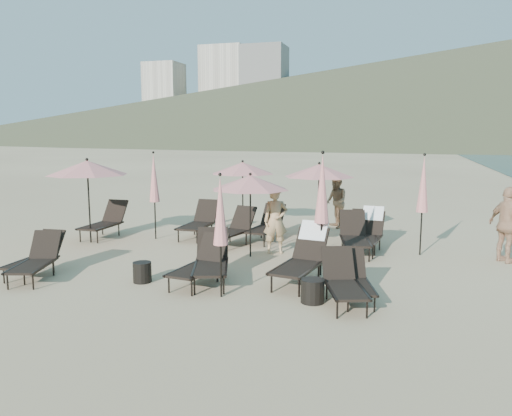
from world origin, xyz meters
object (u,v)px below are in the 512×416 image
(lounger_7, at_px, (199,221))
(lounger_10, at_px, (354,235))
(lounger_4, at_px, (343,281))
(lounger_8, at_px, (233,228))
(side_table_0, at_px, (142,272))
(side_table_1, at_px, (313,291))
(lounger_9, at_px, (266,225))
(umbrella_open_0, at_px, (87,168))
(umbrella_closed_3, at_px, (322,189))
(umbrella_open_2, at_px, (243,168))
(umbrella_closed_1, at_px, (423,185))
(beachgoer_a, at_px, (276,221))
(lounger_3, at_px, (303,255))
(umbrella_closed_0, at_px, (220,211))
(beachgoer_c, at_px, (508,225))
(umbrella_open_1, at_px, (250,183))
(lounger_6, at_px, (105,221))
(lounger_13, at_px, (364,232))
(umbrella_open_3, at_px, (319,171))
(lounger_0, at_px, (36,256))
(lounger_2, at_px, (211,259))
(lounger_11, at_px, (369,231))
(lounger_1, at_px, (36,259))
(umbrella_closed_2, at_px, (154,178))

(lounger_7, distance_m, lounger_10, 4.71)
(lounger_4, xyz_separation_m, lounger_8, (-3.55, 4.02, 0.04))
(lounger_7, bearing_deg, lounger_8, -28.65)
(side_table_0, xyz_separation_m, side_table_1, (3.63, -0.22, 0.00))
(lounger_9, bearing_deg, umbrella_open_0, -153.72)
(lounger_7, height_order, umbrella_closed_3, umbrella_closed_3)
(lounger_7, relative_size, umbrella_open_2, 0.82)
(umbrella_closed_1, height_order, beachgoer_a, umbrella_closed_1)
(lounger_3, height_order, umbrella_closed_0, umbrella_closed_0)
(lounger_4, xyz_separation_m, lounger_7, (-4.86, 4.73, 0.06))
(beachgoer_c, bearing_deg, umbrella_open_1, 64.94)
(lounger_3, relative_size, beachgoer_c, 1.08)
(lounger_6, distance_m, lounger_13, 7.57)
(lounger_9, relative_size, umbrella_open_2, 0.80)
(lounger_10, distance_m, umbrella_open_3, 2.69)
(lounger_8, distance_m, umbrella_open_2, 2.92)
(lounger_0, bearing_deg, umbrella_open_3, 44.92)
(lounger_2, height_order, lounger_3, lounger_3)
(umbrella_closed_3, xyz_separation_m, beachgoer_c, (4.07, 2.40, -0.97))
(lounger_9, height_order, umbrella_closed_0, umbrella_closed_0)
(lounger_4, distance_m, lounger_8, 5.36)
(lounger_6, xyz_separation_m, lounger_8, (4.02, 0.09, -0.01))
(umbrella_closed_0, bearing_deg, umbrella_closed_3, 52.55)
(lounger_0, xyz_separation_m, lounger_11, (6.77, 4.49, 0.11))
(lounger_7, height_order, umbrella_open_3, umbrella_open_3)
(lounger_0, bearing_deg, lounger_3, 8.26)
(lounger_10, xyz_separation_m, umbrella_open_1, (-2.46, -1.10, 1.39))
(lounger_8, distance_m, umbrella_open_1, 2.01)
(lounger_10, bearing_deg, side_table_0, -147.12)
(lounger_0, relative_size, lounger_6, 0.87)
(lounger_6, bearing_deg, lounger_10, -0.41)
(lounger_3, bearing_deg, lounger_1, -156.16)
(umbrella_open_0, distance_m, umbrella_open_3, 6.63)
(side_table_1, bearing_deg, beachgoer_a, 114.73)
(umbrella_closed_1, height_order, umbrella_closed_2, umbrella_closed_1)
(lounger_2, distance_m, lounger_10, 4.28)
(umbrella_open_0, distance_m, side_table_1, 7.94)
(umbrella_open_0, bearing_deg, side_table_1, -24.83)
(lounger_0, height_order, side_table_1, lounger_0)
(lounger_9, bearing_deg, umbrella_closed_3, -49.25)
(lounger_4, bearing_deg, lounger_6, 133.54)
(lounger_11, distance_m, umbrella_closed_1, 1.83)
(side_table_0, bearing_deg, lounger_4, -1.68)
(lounger_6, bearing_deg, lounger_2, -35.94)
(lounger_2, relative_size, lounger_13, 1.09)
(lounger_0, height_order, lounger_3, lounger_3)
(lounger_1, relative_size, lounger_10, 0.91)
(lounger_4, bearing_deg, beachgoer_a, 103.18)
(lounger_11, xyz_separation_m, beachgoer_c, (3.26, -0.30, 0.39))
(umbrella_closed_2, bearing_deg, umbrella_closed_0, -49.66)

